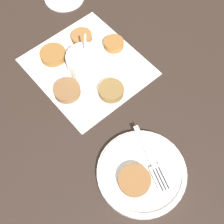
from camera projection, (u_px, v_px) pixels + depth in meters
ground_plane at (91, 70)px, 0.87m from camera, size 4.00×4.00×0.00m
napkin at (87, 67)px, 0.87m from camera, size 0.31×0.28×0.00m
sauce_bowl at (85, 62)px, 0.85m from camera, size 0.11×0.10×0.10m
fritter_0 at (114, 44)px, 0.90m from camera, size 0.06×0.06×0.02m
fritter_1 at (53, 55)px, 0.88m from camera, size 0.07×0.07×0.02m
fritter_2 at (111, 91)px, 0.82m from camera, size 0.07×0.07×0.02m
fritter_3 at (82, 37)px, 0.91m from camera, size 0.06×0.06×0.02m
fritter_4 at (67, 91)px, 0.82m from camera, size 0.07×0.07×0.02m
serving_plate at (142, 172)px, 0.72m from camera, size 0.21×0.21×0.02m
fritter_on_plate at (134, 180)px, 0.70m from camera, size 0.07×0.07×0.01m
fork at (154, 165)px, 0.72m from camera, size 0.17×0.08×0.00m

